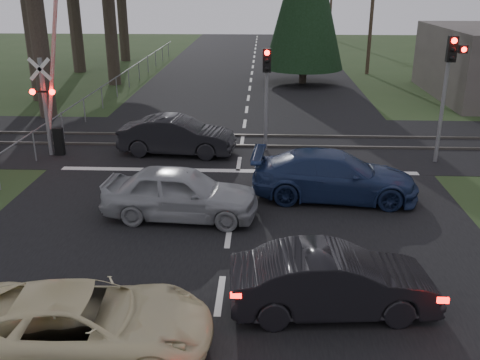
# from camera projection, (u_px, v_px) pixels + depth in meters

# --- Properties ---
(ground) EXTENTS (120.00, 120.00, 0.00)m
(ground) POSITION_uv_depth(u_px,v_px,m) (220.00, 296.00, 11.80)
(ground) COLOR #273B1B
(ground) RESTS_ON ground
(road) EXTENTS (14.00, 100.00, 0.01)m
(road) POSITION_uv_depth(u_px,v_px,m) (240.00, 156.00, 21.15)
(road) COLOR black
(road) RESTS_ON ground
(rail_corridor) EXTENTS (120.00, 8.00, 0.01)m
(rail_corridor) POSITION_uv_depth(u_px,v_px,m) (242.00, 141.00, 23.02)
(rail_corridor) COLOR black
(rail_corridor) RESTS_ON ground
(stop_line) EXTENTS (13.00, 0.35, 0.00)m
(stop_line) POSITION_uv_depth(u_px,v_px,m) (238.00, 171.00, 19.46)
(stop_line) COLOR silver
(stop_line) RESTS_ON ground
(rail_near) EXTENTS (120.00, 0.12, 0.10)m
(rail_near) POSITION_uv_depth(u_px,v_px,m) (241.00, 146.00, 22.25)
(rail_near) COLOR #59544C
(rail_near) RESTS_ON ground
(rail_far) EXTENTS (120.00, 0.12, 0.10)m
(rail_far) POSITION_uv_depth(u_px,v_px,m) (243.00, 135.00, 23.75)
(rail_far) COLOR #59544C
(rail_far) RESTS_ON ground
(crossing_signal) EXTENTS (1.62, 0.38, 6.96)m
(crossing_signal) POSITION_uv_depth(u_px,v_px,m) (51.00, 104.00, 20.53)
(crossing_signal) COLOR slate
(crossing_signal) RESTS_ON ground
(traffic_signal_right) EXTENTS (0.68, 0.48, 4.70)m
(traffic_signal_right) POSITION_uv_depth(u_px,v_px,m) (449.00, 75.00, 19.18)
(traffic_signal_right) COLOR slate
(traffic_signal_right) RESTS_ON ground
(traffic_signal_center) EXTENTS (0.32, 0.48, 4.10)m
(traffic_signal_center) POSITION_uv_depth(u_px,v_px,m) (267.00, 82.00, 20.75)
(traffic_signal_center) COLOR slate
(traffic_signal_center) RESTS_ON ground
(utility_pole_mid) EXTENTS (1.80, 0.26, 9.00)m
(utility_pole_mid) POSITION_uv_depth(u_px,v_px,m) (372.00, 7.00, 37.83)
(utility_pole_mid) COLOR #4C3D2D
(utility_pole_mid) RESTS_ON ground
(fence_left) EXTENTS (0.10, 36.00, 1.20)m
(fence_left) POSITION_uv_depth(u_px,v_px,m) (124.00, 92.00, 33.16)
(fence_left) COLOR slate
(fence_left) RESTS_ON ground
(cream_coupe) EXTENTS (4.93, 2.56, 1.33)m
(cream_coupe) POSITION_uv_depth(u_px,v_px,m) (82.00, 324.00, 9.73)
(cream_coupe) COLOR beige
(cream_coupe) RESTS_ON ground
(dark_hatchback) EXTENTS (4.37, 1.85, 1.40)m
(dark_hatchback) POSITION_uv_depth(u_px,v_px,m) (333.00, 281.00, 11.03)
(dark_hatchback) COLOR black
(dark_hatchback) RESTS_ON ground
(silver_car) EXTENTS (4.62, 2.16, 1.53)m
(silver_car) POSITION_uv_depth(u_px,v_px,m) (181.00, 193.00, 15.43)
(silver_car) COLOR #919498
(silver_car) RESTS_ON ground
(blue_sedan) EXTENTS (5.33, 2.50, 1.50)m
(blue_sedan) POSITION_uv_depth(u_px,v_px,m) (334.00, 176.00, 16.83)
(blue_sedan) COLOR #19284D
(blue_sedan) RESTS_ON ground
(dark_car_far) EXTENTS (4.66, 2.00, 1.49)m
(dark_car_far) POSITION_uv_depth(u_px,v_px,m) (177.00, 136.00, 21.13)
(dark_car_far) COLOR black
(dark_car_far) RESTS_ON ground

